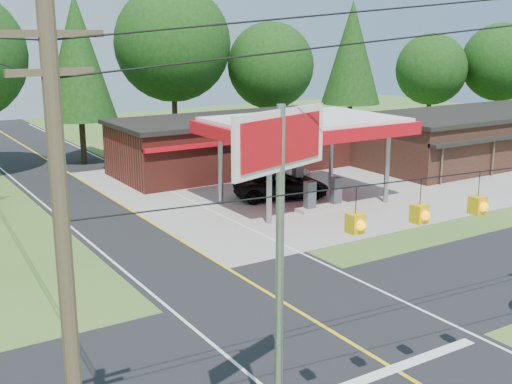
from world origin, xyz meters
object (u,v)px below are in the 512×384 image
suv_car (281,185)px  sedan_car (289,167)px  big_stop_sign (281,198)px  gas_canopy (304,129)px

suv_car → sedan_car: (3.50, 4.22, -0.03)m
big_stop_sign → suv_car: bearing=55.3°
sedan_car → big_stop_sign: (-17.00, -23.73, 5.36)m
gas_canopy → big_stop_sign: bearing=-127.9°
sedan_car → big_stop_sign: bearing=-112.4°
sedan_car → big_stop_sign: big_stop_sign is taller
suv_car → sedan_car: 5.49m
gas_canopy → sedan_car: size_ratio=2.43×
suv_car → big_stop_sign: size_ratio=0.70×
gas_canopy → sedan_car: bearing=62.3°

